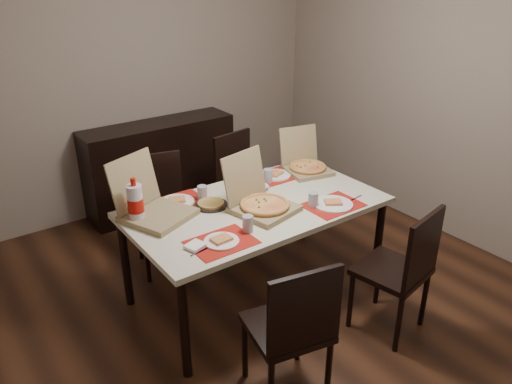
# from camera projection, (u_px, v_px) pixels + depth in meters

# --- Properties ---
(ground) EXTENTS (3.80, 4.00, 0.02)m
(ground) POSITION_uv_depth(u_px,v_px,m) (267.00, 289.00, 3.89)
(ground) COLOR #402313
(ground) RESTS_ON ground
(room_walls) EXTENTS (3.84, 4.02, 2.62)m
(room_walls) POSITION_uv_depth(u_px,v_px,m) (232.00, 54.00, 3.48)
(room_walls) COLOR gray
(room_walls) RESTS_ON ground
(sideboard) EXTENTS (1.50, 0.40, 0.90)m
(sideboard) POSITION_uv_depth(u_px,v_px,m) (161.00, 166.00, 5.01)
(sideboard) COLOR black
(sideboard) RESTS_ON ground
(dining_table) EXTENTS (1.80, 1.00, 0.75)m
(dining_table) POSITION_uv_depth(u_px,v_px,m) (256.00, 213.00, 3.56)
(dining_table) COLOR beige
(dining_table) RESTS_ON ground
(chair_near_left) EXTENTS (0.50, 0.50, 0.93)m
(chair_near_left) POSITION_uv_depth(u_px,v_px,m) (293.00, 327.00, 2.71)
(chair_near_left) COLOR black
(chair_near_left) RESTS_ON ground
(chair_near_right) EXTENTS (0.49, 0.49, 0.93)m
(chair_near_right) POSITION_uv_depth(u_px,v_px,m) (403.00, 267.00, 3.24)
(chair_near_right) COLOR black
(chair_near_right) RESTS_ON ground
(chair_far_left) EXTENTS (0.51, 0.51, 0.93)m
(chair_far_left) POSITION_uv_depth(u_px,v_px,m) (161.00, 207.00, 4.04)
(chair_far_left) COLOR black
(chair_far_left) RESTS_ON ground
(chair_far_right) EXTENTS (0.48, 0.48, 0.93)m
(chair_far_right) POSITION_uv_depth(u_px,v_px,m) (241.00, 180.00, 4.55)
(chair_far_right) COLOR black
(chair_far_right) RESTS_ON ground
(setting_near_left) EXTENTS (0.48, 0.30, 0.11)m
(setting_near_left) POSITION_uv_depth(u_px,v_px,m) (226.00, 237.00, 3.08)
(setting_near_left) COLOR #B4130C
(setting_near_left) RESTS_ON dining_table
(setting_near_right) EXTENTS (0.48, 0.30, 0.11)m
(setting_near_right) POSITION_uv_depth(u_px,v_px,m) (328.00, 203.00, 3.51)
(setting_near_right) COLOR #B4130C
(setting_near_right) RESTS_ON dining_table
(setting_far_left) EXTENTS (0.46, 0.30, 0.11)m
(setting_far_left) POSITION_uv_depth(u_px,v_px,m) (181.00, 200.00, 3.56)
(setting_far_left) COLOR #B4130C
(setting_far_left) RESTS_ON dining_table
(setting_far_right) EXTENTS (0.48, 0.30, 0.11)m
(setting_far_right) POSITION_uv_depth(u_px,v_px,m) (274.00, 175.00, 3.97)
(setting_far_right) COLOR #B4130C
(setting_far_right) RESTS_ON dining_table
(napkin_loose) EXTENTS (0.15, 0.16, 0.02)m
(napkin_loose) POSITION_uv_depth(u_px,v_px,m) (272.00, 198.00, 3.61)
(napkin_loose) COLOR white
(napkin_loose) RESTS_ON dining_table
(pizza_box_center) EXTENTS (0.46, 0.50, 0.38)m
(pizza_box_center) POSITION_uv_depth(u_px,v_px,m) (261.00, 202.00, 3.44)
(pizza_box_center) COLOR olive
(pizza_box_center) RESTS_ON dining_table
(pizza_box_right) EXTENTS (0.41, 0.43, 0.34)m
(pizza_box_right) POSITION_uv_depth(u_px,v_px,m) (306.00, 165.00, 4.09)
(pizza_box_right) COLOR olive
(pizza_box_right) RESTS_ON dining_table
(pizza_box_left) EXTENTS (0.54, 0.56, 0.40)m
(pizza_box_left) POSITION_uv_depth(u_px,v_px,m) (153.00, 208.00, 3.35)
(pizza_box_left) COLOR olive
(pizza_box_left) RESTS_ON dining_table
(faina_plate) EXTENTS (0.24, 0.24, 0.03)m
(faina_plate) POSITION_uv_depth(u_px,v_px,m) (211.00, 204.00, 3.51)
(faina_plate) COLOR black
(faina_plate) RESTS_ON dining_table
(dip_bowl) EXTENTS (0.14, 0.14, 0.03)m
(dip_bowl) POSITION_uv_depth(u_px,v_px,m) (260.00, 187.00, 3.77)
(dip_bowl) COLOR white
(dip_bowl) RESTS_ON dining_table
(soda_bottle) EXTENTS (0.11, 0.11, 0.32)m
(soda_bottle) POSITION_uv_depth(u_px,v_px,m) (136.00, 204.00, 3.24)
(soda_bottle) COLOR silver
(soda_bottle) RESTS_ON dining_table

